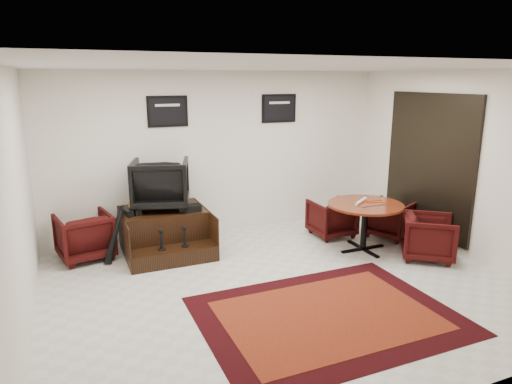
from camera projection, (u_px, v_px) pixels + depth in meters
ground at (284, 286)px, 6.01m from camera, size 6.00×6.00×0.00m
room_shell at (310, 149)px, 5.85m from camera, size 6.02×5.02×2.81m
area_rug at (327, 315)px, 5.26m from camera, size 2.89×2.17×0.01m
shine_podium at (165, 232)px, 7.21m from camera, size 1.30×1.33×0.67m
shine_chair at (161, 181)px, 7.14m from camera, size 1.04×1.00×0.87m
shoes_pair at (132, 212)px, 6.87m from camera, size 0.26×0.29×0.09m
polish_kit at (191, 208)px, 7.07m from camera, size 0.28×0.19×0.10m
umbrella_black at (115, 234)px, 6.68m from camera, size 0.34×0.13×0.91m
umbrella_hooked at (114, 232)px, 6.88m from camera, size 0.31×0.12×0.84m
armchair_side at (84, 234)px, 6.88m from camera, size 0.88×0.84×0.78m
meeting_table at (365, 209)px, 7.14m from camera, size 1.17×1.17×0.77m
table_chair_back at (332, 216)px, 7.89m from camera, size 0.68×0.64×0.70m
table_chair_window at (390, 217)px, 7.85m from camera, size 0.88×0.90×0.71m
table_chair_corner at (429, 235)px, 6.87m from camera, size 0.98×0.99×0.74m
paper_roll at (361, 201)px, 7.17m from camera, size 0.37×0.28×0.05m
table_clutter at (372, 203)px, 7.15m from camera, size 0.57×0.33×0.01m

